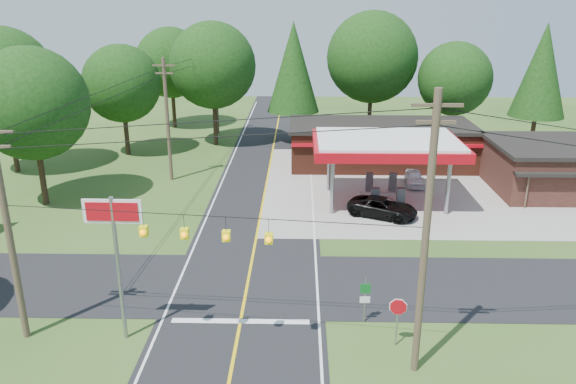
{
  "coord_description": "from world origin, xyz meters",
  "views": [
    {
      "loc": [
        2.76,
        -26.46,
        14.43
      ],
      "look_at": [
        2.0,
        7.0,
        2.8
      ],
      "focal_mm": 35.0,
      "sensor_mm": 36.0,
      "label": 1
    }
  ],
  "objects_px": {
    "gas_canopy": "(387,146)",
    "octagonal_stop_sign": "(398,311)",
    "sedan_car": "(414,178)",
    "suv_car": "(383,208)",
    "big_stop_sign": "(115,236)"
  },
  "relations": [
    {
      "from": "sedan_car",
      "to": "gas_canopy",
      "type": "bearing_deg",
      "value": -121.77
    },
    {
      "from": "gas_canopy",
      "to": "suv_car",
      "type": "relative_size",
      "value": 2.23
    },
    {
      "from": "gas_canopy",
      "to": "big_stop_sign",
      "type": "height_order",
      "value": "big_stop_sign"
    },
    {
      "from": "gas_canopy",
      "to": "octagonal_stop_sign",
      "type": "bearing_deg",
      "value": -96.23
    },
    {
      "from": "sedan_car",
      "to": "big_stop_sign",
      "type": "height_order",
      "value": "big_stop_sign"
    },
    {
      "from": "gas_canopy",
      "to": "octagonal_stop_sign",
      "type": "relative_size",
      "value": 4.58
    },
    {
      "from": "gas_canopy",
      "to": "big_stop_sign",
      "type": "relative_size",
      "value": 1.58
    },
    {
      "from": "octagonal_stop_sign",
      "to": "sedan_car",
      "type": "bearing_deg",
      "value": 77.37
    },
    {
      "from": "suv_car",
      "to": "sedan_car",
      "type": "relative_size",
      "value": 1.38
    },
    {
      "from": "gas_canopy",
      "to": "octagonal_stop_sign",
      "type": "distance_m",
      "value": 18.61
    },
    {
      "from": "suv_car",
      "to": "sedan_car",
      "type": "bearing_deg",
      "value": -1.3
    },
    {
      "from": "sedan_car",
      "to": "octagonal_stop_sign",
      "type": "bearing_deg",
      "value": -97.53
    },
    {
      "from": "gas_canopy",
      "to": "suv_car",
      "type": "xyz_separation_m",
      "value": [
        -0.5,
        -3.0,
        -3.6
      ]
    },
    {
      "from": "suv_car",
      "to": "big_stop_sign",
      "type": "distance_m",
      "value": 20.64
    },
    {
      "from": "gas_canopy",
      "to": "suv_car",
      "type": "bearing_deg",
      "value": -99.46
    }
  ]
}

